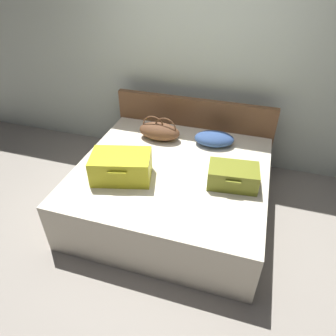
{
  "coord_description": "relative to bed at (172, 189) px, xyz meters",
  "views": [
    {
      "loc": [
        0.73,
        -2.1,
        2.48
      ],
      "look_at": [
        0.0,
        0.26,
        0.68
      ],
      "focal_mm": 32.78,
      "sensor_mm": 36.0,
      "label": 1
    }
  ],
  "objects": [
    {
      "name": "headboard",
      "position": [
        0.0,
        0.97,
        0.19
      ],
      "size": [
        2.02,
        0.08,
        0.95
      ],
      "primitive_type": "cube",
      "color": "brown",
      "rests_on": "ground"
    },
    {
      "name": "back_wall",
      "position": [
        0.0,
        1.25,
        1.01
      ],
      "size": [
        8.0,
        0.1,
        2.6
      ],
      "primitive_type": "cube",
      "color": "#B7C1B2",
      "rests_on": "ground"
    },
    {
      "name": "hard_case_medium",
      "position": [
        0.64,
        -0.08,
        0.39
      ],
      "size": [
        0.5,
        0.36,
        0.2
      ],
      "rotation": [
        0.0,
        0.0,
        0.11
      ],
      "color": "olive",
      "rests_on": "bed"
    },
    {
      "name": "ground_plane",
      "position": [
        0.0,
        -0.4,
        -0.29
      ],
      "size": [
        12.0,
        12.0,
        0.0
      ],
      "primitive_type": "plane",
      "color": "gray"
    },
    {
      "name": "hard_case_large",
      "position": [
        -0.43,
        -0.3,
        0.42
      ],
      "size": [
        0.65,
        0.5,
        0.27
      ],
      "rotation": [
        0.0,
        0.0,
        0.26
      ],
      "color": "gold",
      "rests_on": "bed"
    },
    {
      "name": "pillow_near_headboard",
      "position": [
        0.33,
        0.6,
        0.36
      ],
      "size": [
        0.5,
        0.37,
        0.15
      ],
      "primitive_type": "ellipsoid",
      "rotation": [
        0.0,
        0.0,
        0.16
      ],
      "color": "navy",
      "rests_on": "bed"
    },
    {
      "name": "bed",
      "position": [
        0.0,
        0.0,
        0.0
      ],
      "size": [
        1.98,
        1.86,
        0.58
      ],
      "primitive_type": "cube",
      "color": "beige",
      "rests_on": "ground"
    },
    {
      "name": "duffel_bag",
      "position": [
        -0.32,
        0.54,
        0.39
      ],
      "size": [
        0.51,
        0.28,
        0.29
      ],
      "rotation": [
        0.0,
        0.0,
        -0.03
      ],
      "color": "brown",
      "rests_on": "bed"
    }
  ]
}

